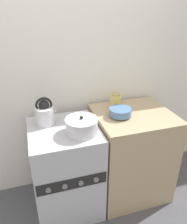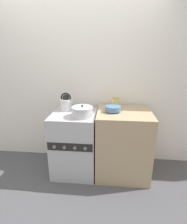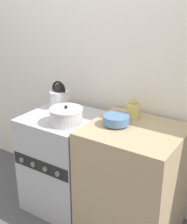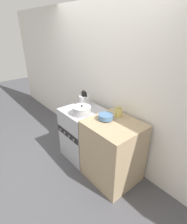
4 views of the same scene
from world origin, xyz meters
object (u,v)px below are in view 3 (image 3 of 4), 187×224
at_px(storage_jar, 133,110).
at_px(enamel_bowl, 116,120).
at_px(cooking_pot, 66,116).
at_px(stove, 64,161).
at_px(kettle, 59,97).

bearing_deg(storage_jar, enamel_bowl, -100.79).
height_order(cooking_pot, enamel_bowl, cooking_pot).
height_order(stove, storage_jar, storage_jar).
distance_m(stove, storage_jar, 0.83).
height_order(stove, kettle, kettle).
bearing_deg(enamel_bowl, storage_jar, 79.21).
relative_size(stove, cooking_pot, 3.29).
bearing_deg(cooking_pot, enamel_bowl, 16.43).
relative_size(kettle, cooking_pot, 0.94).
height_order(kettle, cooking_pot, kettle).
xyz_separation_m(enamel_bowl, storage_jar, (0.04, 0.21, 0.02)).
bearing_deg(kettle, storage_jar, 6.13).
bearing_deg(storage_jar, kettle, -173.87).
relative_size(kettle, enamel_bowl, 1.25).
bearing_deg(kettle, stove, -45.61).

